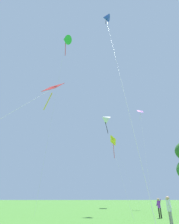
{
  "coord_description": "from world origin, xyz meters",
  "views": [
    {
      "loc": [
        2.18,
        -2.75,
        1.66
      ],
      "look_at": [
        2.19,
        20.83,
        12.74
      ],
      "focal_mm": 29.46,
      "sensor_mm": 36.0,
      "label": 1
    }
  ],
  "objects_px": {
    "kite_green_small": "(66,40)",
    "kite_yellow_diamond": "(113,144)",
    "kite_purple_streamer": "(140,115)",
    "person_foreground_watcher": "(169,208)",
    "kite_white_distant": "(105,119)",
    "person_child_small": "(159,206)",
    "kite_blue_delta": "(106,18)",
    "kite_red_high": "(50,91)"
  },
  "relations": [
    {
      "from": "kite_red_high",
      "to": "person_foreground_watcher",
      "type": "distance_m",
      "value": 11.17
    },
    {
      "from": "kite_purple_streamer",
      "to": "person_child_small",
      "type": "height_order",
      "value": "kite_purple_streamer"
    },
    {
      "from": "kite_green_small",
      "to": "kite_blue_delta",
      "type": "distance_m",
      "value": 13.88
    },
    {
      "from": "person_child_small",
      "to": "kite_red_high",
      "type": "bearing_deg",
      "value": -138.44
    },
    {
      "from": "kite_yellow_diamond",
      "to": "kite_white_distant",
      "type": "bearing_deg",
      "value": -100.65
    },
    {
      "from": "kite_red_high",
      "to": "kite_yellow_diamond",
      "type": "bearing_deg",
      "value": 74.36
    },
    {
      "from": "kite_red_high",
      "to": "kite_purple_streamer",
      "type": "relative_size",
      "value": 0.49
    },
    {
      "from": "person_foreground_watcher",
      "to": "kite_blue_delta",
      "type": "bearing_deg",
      "value": 136.35
    },
    {
      "from": "kite_blue_delta",
      "to": "kite_white_distant",
      "type": "distance_m",
      "value": 13.23
    },
    {
      "from": "kite_purple_streamer",
      "to": "kite_blue_delta",
      "type": "distance_m",
      "value": 21.37
    },
    {
      "from": "kite_green_small",
      "to": "kite_yellow_diamond",
      "type": "bearing_deg",
      "value": 53.84
    },
    {
      "from": "kite_red_high",
      "to": "kite_yellow_diamond",
      "type": "xyz_separation_m",
      "value": [
        8.15,
        29.13,
        4.13
      ]
    },
    {
      "from": "person_foreground_watcher",
      "to": "kite_purple_streamer",
      "type": "bearing_deg",
      "value": 75.69
    },
    {
      "from": "kite_red_high",
      "to": "person_child_small",
      "type": "height_order",
      "value": "kite_red_high"
    },
    {
      "from": "kite_green_small",
      "to": "kite_blue_delta",
      "type": "bearing_deg",
      "value": -55.95
    },
    {
      "from": "kite_yellow_diamond",
      "to": "kite_purple_streamer",
      "type": "bearing_deg",
      "value": -42.61
    },
    {
      "from": "kite_yellow_diamond",
      "to": "kite_white_distant",
      "type": "relative_size",
      "value": 1.19
    },
    {
      "from": "kite_yellow_diamond",
      "to": "kite_white_distant",
      "type": "distance_m",
      "value": 17.62
    },
    {
      "from": "kite_white_distant",
      "to": "person_foreground_watcher",
      "type": "relative_size",
      "value": 6.86
    },
    {
      "from": "kite_purple_streamer",
      "to": "kite_white_distant",
      "type": "height_order",
      "value": "kite_purple_streamer"
    },
    {
      "from": "kite_yellow_diamond",
      "to": "kite_blue_delta",
      "type": "height_order",
      "value": "kite_blue_delta"
    },
    {
      "from": "kite_white_distant",
      "to": "kite_blue_delta",
      "type": "bearing_deg",
      "value": -89.7
    },
    {
      "from": "kite_purple_streamer",
      "to": "kite_yellow_diamond",
      "type": "bearing_deg",
      "value": 137.39
    },
    {
      "from": "person_child_small",
      "to": "person_foreground_watcher",
      "type": "relative_size",
      "value": 0.94
    },
    {
      "from": "kite_green_small",
      "to": "kite_white_distant",
      "type": "xyz_separation_m",
      "value": [
        6.75,
        -3.6,
        -18.34
      ]
    },
    {
      "from": "kite_green_small",
      "to": "person_child_small",
      "type": "relative_size",
      "value": 18.51
    },
    {
      "from": "kite_purple_streamer",
      "to": "person_child_small",
      "type": "distance_m",
      "value": 23.31
    },
    {
      "from": "kite_green_small",
      "to": "kite_blue_delta",
      "type": "height_order",
      "value": "kite_green_small"
    },
    {
      "from": "kite_red_high",
      "to": "person_child_small",
      "type": "distance_m",
      "value": 14.48
    },
    {
      "from": "kite_yellow_diamond",
      "to": "person_foreground_watcher",
      "type": "relative_size",
      "value": 8.16
    },
    {
      "from": "kite_white_distant",
      "to": "person_foreground_watcher",
      "type": "distance_m",
      "value": 14.29
    },
    {
      "from": "kite_green_small",
      "to": "kite_blue_delta",
      "type": "relative_size",
      "value": 1.31
    },
    {
      "from": "kite_blue_delta",
      "to": "kite_white_distant",
      "type": "bearing_deg",
      "value": 90.3
    },
    {
      "from": "kite_white_distant",
      "to": "person_foreground_watcher",
      "type": "bearing_deg",
      "value": -71.72
    },
    {
      "from": "kite_white_distant",
      "to": "kite_yellow_diamond",
      "type": "bearing_deg",
      "value": 79.35
    },
    {
      "from": "person_foreground_watcher",
      "to": "kite_red_high",
      "type": "bearing_deg",
      "value": -162.66
    },
    {
      "from": "person_child_small",
      "to": "person_foreground_watcher",
      "type": "distance_m",
      "value": 5.89
    },
    {
      "from": "kite_yellow_diamond",
      "to": "kite_white_distant",
      "type": "xyz_separation_m",
      "value": [
        -3.25,
        -17.28,
        -1.18
      ]
    },
    {
      "from": "kite_purple_streamer",
      "to": "person_foreground_watcher",
      "type": "distance_m",
      "value": 27.75
    },
    {
      "from": "kite_red_high",
      "to": "kite_yellow_diamond",
      "type": "distance_m",
      "value": 30.53
    },
    {
      "from": "kite_white_distant",
      "to": "person_child_small",
      "type": "relative_size",
      "value": 7.3
    },
    {
      "from": "kite_blue_delta",
      "to": "kite_white_distant",
      "type": "height_order",
      "value": "kite_blue_delta"
    }
  ]
}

